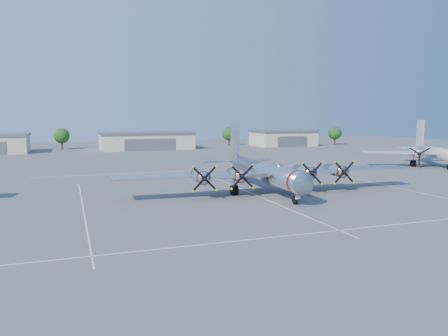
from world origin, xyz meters
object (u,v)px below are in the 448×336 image
object	(u,v)px
hangar_east	(283,138)
tree_far_east	(335,133)
info_placard	(298,198)
hangar_center	(146,141)
tree_west	(62,136)
tree_east	(229,134)
main_bomber_b29	(263,191)
twin_engine_east	(434,166)

from	to	relation	value
hangar_east	tree_far_east	world-z (taller)	tree_far_east
hangar_east	info_placard	world-z (taller)	hangar_east
hangar_center	tree_west	xyz separation A→B (m)	(-25.00, 8.04, 1.51)
tree_east	info_placard	distance (m)	102.57
tree_far_east	main_bomber_b29	xyz separation A→B (m)	(-65.65, -80.18, -4.22)
tree_far_east	info_placard	size ratio (longest dim) A/B	5.70
info_placard	hangar_east	bearing A→B (deg)	75.79
hangar_center	tree_east	size ratio (longest dim) A/B	4.31
hangar_east	twin_engine_east	size ratio (longest dim) A/B	0.68
tree_east	info_placard	bearing A→B (deg)	-105.84
tree_east	info_placard	world-z (taller)	tree_east
tree_west	tree_east	bearing A→B (deg)	-2.08
tree_west	twin_engine_east	xyz separation A→B (m)	(73.77, -74.91, -4.22)
info_placard	tree_east	bearing A→B (deg)	86.36
tree_west	twin_engine_east	world-z (taller)	tree_west
hangar_east	tree_east	bearing A→B (deg)	161.46
hangar_east	tree_far_east	bearing A→B (deg)	-5.61
hangar_east	info_placard	bearing A→B (deg)	-116.41
hangar_center	tree_west	world-z (taller)	tree_west
tree_east	twin_engine_east	bearing A→B (deg)	-75.56
hangar_center	tree_far_east	bearing A→B (deg)	-1.65
tree_far_east	hangar_east	bearing A→B (deg)	174.39
info_placard	tree_west	bearing A→B (deg)	117.23
hangar_center	main_bomber_b29	xyz separation A→B (m)	(2.35, -82.14, -2.71)
tree_far_east	main_bomber_b29	bearing A→B (deg)	-129.31
hangar_center	tree_west	size ratio (longest dim) A/B	4.31
hangar_east	tree_east	distance (m)	19.04
hangar_east	twin_engine_east	world-z (taller)	hangar_east
hangar_east	tree_far_east	size ratio (longest dim) A/B	3.10
info_placard	tree_far_east	bearing A→B (deg)	66.14
twin_engine_east	hangar_east	bearing A→B (deg)	114.40
hangar_east	main_bomber_b29	world-z (taller)	hangar_east
hangar_center	hangar_east	bearing A→B (deg)	0.00
hangar_center	info_placard	distance (m)	92.62
tree_far_east	info_placard	world-z (taller)	tree_far_east
tree_far_east	main_bomber_b29	world-z (taller)	tree_far_east
hangar_east	tree_west	world-z (taller)	tree_west
hangar_east	twin_engine_east	distance (m)	66.93
tree_west	main_bomber_b29	size ratio (longest dim) A/B	0.16
hangar_center	hangar_east	distance (m)	48.00
twin_engine_east	tree_far_east	bearing A→B (deg)	97.24
hangar_east	info_placard	distance (m)	103.39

